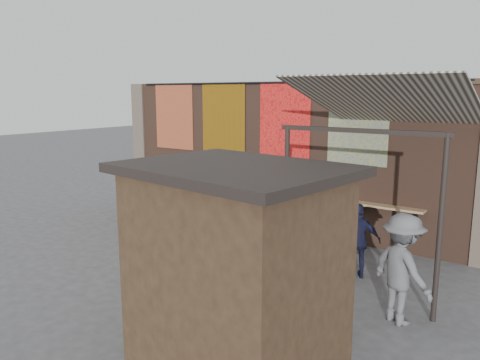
{
  "coord_description": "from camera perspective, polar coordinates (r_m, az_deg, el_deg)",
  "views": [
    {
      "loc": [
        6.36,
        -8.32,
        3.71
      ],
      "look_at": [
        -0.23,
        1.2,
        1.55
      ],
      "focal_mm": 35.0,
      "sensor_mm": 36.0,
      "label": 1
    }
  ],
  "objects": [
    {
      "name": "scooter_stool_3",
      "position": [
        12.97,
        0.0,
        -4.22
      ],
      "size": [
        0.38,
        0.84,
        0.8
      ],
      "primitive_type": null,
      "color": "black",
      "rests_on": "ground"
    },
    {
      "name": "tapestry_multi",
      "position": [
        11.56,
        14.17,
        6.71
      ],
      "size": [
        1.5,
        0.02,
        2.0
      ],
      "primitive_type": "cube",
      "color": "navy",
      "rests_on": "brick_wall"
    },
    {
      "name": "hang_rail",
      "position": [
        12.53,
        4.28,
        11.76
      ],
      "size": [
        9.5,
        0.06,
        0.06
      ],
      "primitive_type": "cylinder",
      "rotation": [
        0.0,
        1.57,
        0.0
      ],
      "color": "black",
      "rests_on": "brick_wall"
    },
    {
      "name": "scooter_stool_0",
      "position": [
        14.01,
        -5.61,
        -3.25
      ],
      "size": [
        0.36,
        0.8,
        0.76
      ],
      "primitive_type": null,
      "color": "navy",
      "rests_on": "ground"
    },
    {
      "name": "brick_wall",
      "position": [
        12.84,
        4.68,
        2.86
      ],
      "size": [
        10.0,
        0.4,
        4.0
      ],
      "primitive_type": "cube",
      "color": "brown",
      "rests_on": "ground"
    },
    {
      "name": "shelf_box",
      "position": [
        11.93,
        9.94,
        -1.51
      ],
      "size": [
        0.59,
        0.32,
        0.25
      ],
      "primitive_type": "cube",
      "color": "white",
      "rests_on": "eating_counter"
    },
    {
      "name": "scooter_stool_4",
      "position": [
        12.68,
        2.42,
        -4.83
      ],
      "size": [
        0.33,
        0.74,
        0.7
      ],
      "primitive_type": null,
      "color": "#0B5212",
      "rests_on": "ground"
    },
    {
      "name": "stall_roof",
      "position": [
        5.9,
        -0.7,
        1.31
      ],
      "size": [
        3.07,
        2.52,
        0.12
      ],
      "primitive_type": "cube",
      "rotation": [
        0.0,
        0.0,
        -0.14
      ],
      "color": "black",
      "rests_on": "market_stall"
    },
    {
      "name": "shopper_navy",
      "position": [
        9.82,
        14.16,
        -7.19
      ],
      "size": [
        0.97,
        0.75,
        1.54
      ],
      "primitive_type": "imported",
      "rotation": [
        0.0,
        0.0,
        3.63
      ],
      "color": "black",
      "rests_on": "ground"
    },
    {
      "name": "tapestry_orange",
      "position": [
        12.4,
        5.44,
        7.22
      ],
      "size": [
        1.5,
        0.02,
        2.0
      ],
      "primitive_type": "cube",
      "color": "red",
      "rests_on": "brick_wall"
    },
    {
      "name": "diner_right",
      "position": [
        13.08,
        -5.66,
        -1.81
      ],
      "size": [
        0.95,
        0.77,
        1.84
      ],
      "primitive_type": "imported",
      "rotation": [
        0.0,
        0.0,
        0.08
      ],
      "color": "#32272B",
      "rests_on": "ground"
    },
    {
      "name": "awning_canvas",
      "position": [
        9.65,
        17.7,
        9.11
      ],
      "size": [
        3.2,
        3.28,
        0.97
      ],
      "primitive_type": "cube",
      "rotation": [
        -0.28,
        0.0,
        0.0
      ],
      "color": "beige",
      "rests_on": "brick_wall"
    },
    {
      "name": "scooter_stool_5",
      "position": [
        12.33,
        4.76,
        -5.24
      ],
      "size": [
        0.34,
        0.76,
        0.72
      ],
      "primitive_type": null,
      "color": "maroon",
      "rests_on": "ground"
    },
    {
      "name": "diner_left",
      "position": [
        13.08,
        -5.48,
        -2.45
      ],
      "size": [
        0.66,
        0.53,
        1.56
      ],
      "primitive_type": "imported",
      "rotation": [
        0.0,
        0.0,
        -0.32
      ],
      "color": "#92A8D5",
      "rests_on": "ground"
    },
    {
      "name": "tapestry_sun",
      "position": [
        13.49,
        -2.04,
        7.53
      ],
      "size": [
        1.5,
        0.02,
        2.0
      ],
      "primitive_type": "cube",
      "color": "#BC790B",
      "rests_on": "brick_wall"
    },
    {
      "name": "scooter_stool_1",
      "position": [
        13.59,
        -3.88,
        -3.84
      ],
      "size": [
        0.32,
        0.71,
        0.67
      ],
      "primitive_type": null,
      "color": "#121445",
      "rests_on": "ground"
    },
    {
      "name": "stall_shelf",
      "position": [
        7.1,
        4.81,
        -12.04
      ],
      "size": [
        2.07,
        0.38,
        0.06
      ],
      "primitive_type": "cube",
      "rotation": [
        0.0,
        0.0,
        -0.14
      ],
      "color": "#473321",
      "rests_on": "market_stall"
    },
    {
      "name": "stall_sign",
      "position": [
        6.79,
        4.94,
        -4.43
      ],
      "size": [
        1.19,
        0.21,
        0.5
      ],
      "primitive_type": "cube",
      "rotation": [
        0.0,
        0.0,
        -0.14
      ],
      "color": "gold",
      "rests_on": "market_stall"
    },
    {
      "name": "shopper_tan",
      "position": [
        10.14,
        7.78,
        -5.67
      ],
      "size": [
        1.04,
        0.95,
        1.79
      ],
      "primitive_type": "imported",
      "rotation": [
        0.0,
        0.0,
        0.57
      ],
      "color": "#8C7C59",
      "rests_on": "ground"
    },
    {
      "name": "awning_post_right",
      "position": [
        8.15,
        23.2,
        -5.7
      ],
      "size": [
        0.09,
        0.09,
        3.1
      ],
      "primitive_type": "cylinder",
      "color": "black",
      "rests_on": "ground"
    },
    {
      "name": "eating_counter",
      "position": [
        12.68,
        3.78,
        -1.35
      ],
      "size": [
        8.0,
        0.32,
        0.05
      ],
      "primitive_type": "cube",
      "color": "#9E7A51",
      "rests_on": "brick_wall"
    },
    {
      "name": "scooter_stool_7",
      "position": [
        11.89,
        9.73,
        -6.09
      ],
      "size": [
        0.32,
        0.71,
        0.67
      ],
      "primitive_type": null,
      "color": "#1B6C5C",
      "rests_on": "ground"
    },
    {
      "name": "ground",
      "position": [
        11.11,
        -2.57,
        -8.97
      ],
      "size": [
        70.0,
        70.0,
        0.0
      ],
      "primitive_type": "plane",
      "color": "#474749",
      "rests_on": "ground"
    },
    {
      "name": "shopper_grey",
      "position": [
        8.11,
        19.16,
        -10.21
      ],
      "size": [
        1.37,
        1.19,
        1.83
      ],
      "primitive_type": "imported",
      "rotation": [
        0.0,
        0.0,
        2.61
      ],
      "color": "#5C5D61",
      "rests_on": "ground"
    },
    {
      "name": "awning_header",
      "position": [
        8.26,
        14.4,
        5.84
      ],
      "size": [
        3.0,
        0.08,
        0.08
      ],
      "primitive_type": "cube",
      "color": "black",
      "rests_on": "awning_post_left"
    },
    {
      "name": "awning_post_left",
      "position": [
        9.08,
        5.65,
        -3.27
      ],
      "size": [
        0.09,
        0.09,
        3.1
      ],
      "primitive_type": "cylinder",
      "color": "black",
      "rests_on": "ground"
    },
    {
      "name": "market_stall",
      "position": [
        6.28,
        -0.67,
        -11.51
      ],
      "size": [
        2.73,
        2.2,
        2.7
      ],
      "primitive_type": "cube",
      "rotation": [
        0.0,
        0.0,
        -0.14
      ],
      "color": "black",
      "rests_on": "ground"
    },
    {
      "name": "awning_ledger",
      "position": [
        11.18,
        20.28,
        11.14
      ],
      "size": [
        3.3,
        0.08,
        0.12
      ],
      "primitive_type": "cube",
      "color": "#33261C",
      "rests_on": "brick_wall"
    },
    {
      "name": "scooter_stool_6",
      "position": [
        12.13,
        6.95,
        -5.57
      ],
      "size": [
        0.34,
        0.76,
        0.72
      ],
      "primitive_type": null,
      "color": "navy",
      "rests_on": "ground"
    },
    {
      "name": "tapestry_redgold",
      "position": [
        14.71,
        -8.04,
        7.68
      ],
      "size": [
        1.5,
        0.02,
        2.0
      ],
      "primitive_type": "cube",
      "color": "maroon",
      "rests_on": "brick_wall"
    },
    {
      "name": "pier_left",
      "position": [
        16.06,
        -11.63,
        4.23
      ],
      "size": [
        0.5,
        0.5,
        4.0
      ],
      "primitive_type": "cube",
      "color": "#4C4238",
      "rests_on": "ground"
    },
    {
      "name": "scooter_stool_2",
      "position": [
        13.29,
        -1.6,
        -3.79
      ],
      "size": [
        0.4,
        0.88,
        0.84
      ],
      "primitive_type": null,
      "color": "#0F4F16",
      "rests_on": "ground"
    }
  ]
}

